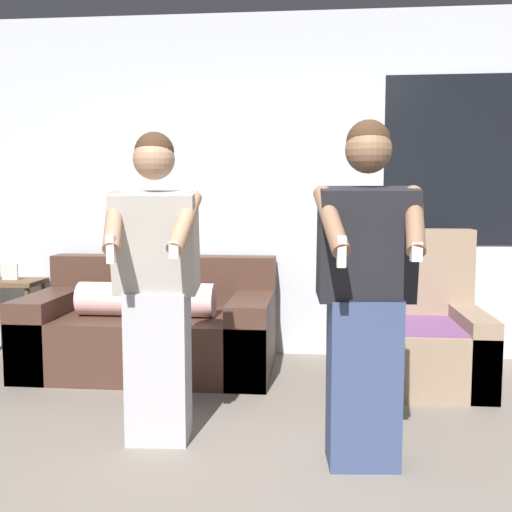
{
  "coord_description": "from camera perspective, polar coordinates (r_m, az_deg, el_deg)",
  "views": [
    {
      "loc": [
        0.14,
        -2.2,
        1.28
      ],
      "look_at": [
        -0.14,
        0.69,
        0.99
      ],
      "focal_mm": 42.0,
      "sensor_mm": 36.0,
      "label": 1
    }
  ],
  "objects": [
    {
      "name": "person_left",
      "position": [
        3.11,
        -9.45,
        -3.13
      ],
      "size": [
        0.48,
        0.5,
        1.6
      ],
      "color": "#B2B2B7",
      "rests_on": "ground_plane"
    },
    {
      "name": "side_table",
      "position": [
        5.23,
        -22.36,
        -3.24
      ],
      "size": [
        0.5,
        0.36,
        0.76
      ],
      "color": "brown",
      "rests_on": "ground_plane"
    },
    {
      "name": "person_right",
      "position": [
        2.83,
        10.37,
        -3.81
      ],
      "size": [
        0.5,
        0.5,
        1.62
      ],
      "color": "#384770",
      "rests_on": "ground_plane"
    },
    {
      "name": "wall_back",
      "position": [
        4.81,
        4.13,
        6.6
      ],
      "size": [
        6.46,
        0.07,
        2.7
      ],
      "color": "silver",
      "rests_on": "ground_plane"
    },
    {
      "name": "couch",
      "position": [
        4.54,
        -9.78,
        -6.89
      ],
      "size": [
        1.77,
        0.98,
        0.81
      ],
      "color": "#472D23",
      "rests_on": "ground_plane"
    },
    {
      "name": "armchair",
      "position": [
        4.32,
        15.0,
        -7.31
      ],
      "size": [
        0.86,
        0.88,
        1.04
      ],
      "color": "#937A60",
      "rests_on": "ground_plane"
    }
  ]
}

